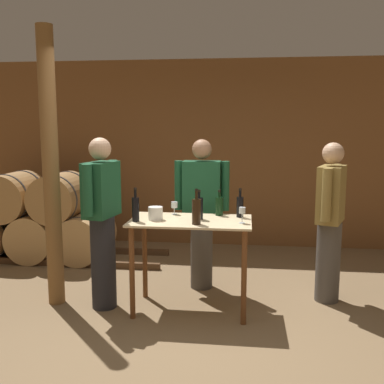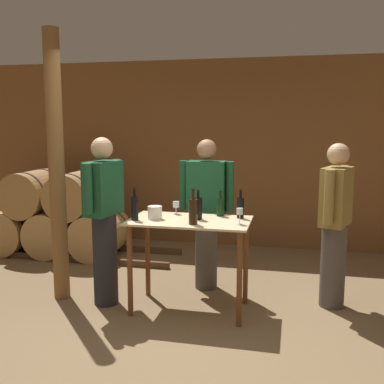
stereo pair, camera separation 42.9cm
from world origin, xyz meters
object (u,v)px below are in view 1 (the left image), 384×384
Objects in this scene: wine_bottle_far_right at (240,206)px; person_visitor_with_scarf at (102,220)px; ice_bucket at (155,213)px; wine_bottle_far_left at (136,208)px; wine_bottle_left at (196,211)px; wine_bottle_center at (199,208)px; wine_glass_near_left at (174,205)px; person_visitor_bearded at (202,211)px; wooden_post at (51,170)px; wine_glass_near_center at (242,211)px; wine_bottle_right at (219,206)px; person_host at (330,219)px.

person_visitor_with_scarf reaches higher than wine_bottle_far_right.
wine_bottle_far_left is at bearing -151.63° from ice_bucket.
wine_bottle_left is 0.21m from wine_bottle_center.
person_visitor_bearded is at bearing 58.60° from wine_glass_near_left.
person_visitor_with_scarf is at bearing 165.17° from wine_bottle_far_left.
wooden_post reaches higher than wine_bottle_far_right.
wine_glass_near_left is at bearing 154.70° from wine_glass_near_center.
wine_glass_near_center is (0.68, -0.32, 0.02)m from wine_glass_near_left.
person_visitor_with_scarf is 1.11m from person_visitor_bearded.
wine_bottle_center is 1.91× the size of wine_glass_near_center.
wine_glass_near_left is 0.08× the size of person_visitor_bearded.
wine_bottle_center is 0.94m from person_visitor_with_scarf.
person_visitor_bearded reaches higher than wine_bottle_right.
person_visitor_bearded is at bearing 133.43° from wine_bottle_far_right.
wine_bottle_left is at bearing -8.66° from person_visitor_with_scarf.
wine_glass_near_left reaches higher than ice_bucket.
wine_bottle_left is at bearing -137.21° from wine_bottle_far_right.
wine_glass_near_left is at bearing 143.72° from wine_bottle_center.
wine_bottle_far_right is at bearing 42.79° from wine_bottle_left.
wine_bottle_center is at bearing -36.28° from wine_glass_near_left.
wine_bottle_center is 0.33m from wine_glass_near_left.
person_visitor_bearded reaches higher than wine_glass_near_left.
wine_bottle_center is at bearing -164.07° from person_host.
wine_glass_near_left is 0.47m from person_visitor_bearded.
person_visitor_with_scarf is (0.51, -0.05, -0.47)m from wooden_post.
wine_bottle_far_right is 0.66m from wine_glass_near_left.
wine_bottle_center is 0.41m from ice_bucket.
person_host is (1.85, 0.53, -0.17)m from wine_bottle_far_left.
person_visitor_bearded reaches higher than wine_glass_near_center.
person_host is (0.89, 0.22, -0.15)m from wine_bottle_far_right.
wine_bottle_left is 2.18× the size of wine_glass_near_center.
wooden_post is at bearing 174.80° from person_visitor_with_scarf.
wine_bottle_center is 1.34m from person_host.
ice_bucket is at bearing -169.39° from wine_bottle_center.
wooden_post is at bearing -171.83° from person_host.
person_visitor_with_scarf is at bearing 171.34° from wine_bottle_left.
person_host reaches higher than wine_bottle_center.
person_visitor_with_scarf is (-1.31, -0.22, -0.12)m from wine_bottle_far_right.
wine_glass_near_center is (0.41, -0.12, -0.00)m from wine_bottle_center.
wine_glass_near_left is (-0.27, 0.41, -0.03)m from wine_bottle_left.
ice_bucket is at bearing -165.33° from person_host.
person_host is at bearing 14.67° from ice_bucket.
person_visitor_with_scarf is at bearing -157.71° from wine_glass_near_left.
wine_bottle_center is at bearing -131.06° from wine_bottle_right.
wine_bottle_right reaches higher than ice_bucket.
wine_bottle_right is at bearing 8.11° from wooden_post.
wooden_post is 1.62× the size of person_visitor_with_scarf.
wine_bottle_far_left is at bearing -153.68° from wine_bottle_right.
person_visitor_bearded reaches higher than wine_bottle_left.
wine_bottle_right is (0.18, 0.42, -0.02)m from wine_bottle_left.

